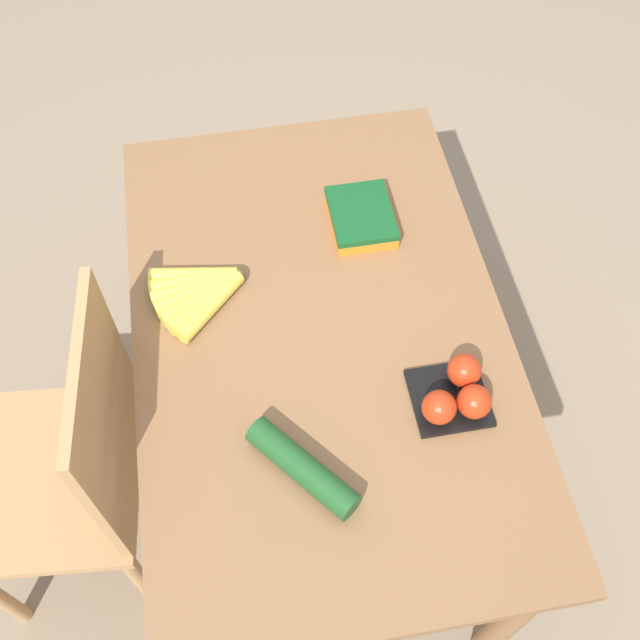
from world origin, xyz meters
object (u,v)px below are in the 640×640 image
at_px(carrot_bag, 361,216).
at_px(cucumber_near, 303,467).
at_px(chair, 74,468).
at_px(banana_bunch, 200,291).
at_px(tomato_pack, 457,394).

height_order(carrot_bag, cucumber_near, cucumber_near).
height_order(chair, carrot_bag, chair).
bearing_deg(chair, cucumber_near, 73.39).
distance_m(banana_bunch, carrot_bag, 0.39).
bearing_deg(banana_bunch, tomato_pack, -126.00).
height_order(chair, tomato_pack, chair).
xyz_separation_m(chair, tomato_pack, (-0.10, -0.78, 0.27)).
distance_m(chair, tomato_pack, 0.83).
relative_size(banana_bunch, carrot_bag, 1.18).
distance_m(banana_bunch, tomato_pack, 0.56).
distance_m(banana_bunch, cucumber_near, 0.44).
bearing_deg(cucumber_near, chair, 68.04).
relative_size(chair, banana_bunch, 4.68).
relative_size(carrot_bag, cucumber_near, 0.79).
relative_size(tomato_pack, cucumber_near, 0.67).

